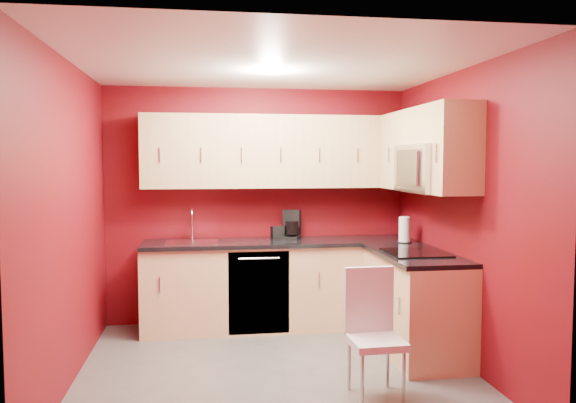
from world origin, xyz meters
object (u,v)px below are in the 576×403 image
object	(u,v)px
coffee_maker	(291,225)
napkin_holder	(277,233)
microwave	(430,169)
sink	(192,239)
paper_towel	(404,230)
dining_chair	(376,334)

from	to	relation	value
coffee_maker	napkin_holder	bearing A→B (deg)	-162.24
microwave	sink	world-z (taller)	microwave
sink	napkin_holder	xyz separation A→B (m)	(0.88, 0.10, 0.03)
coffee_maker	paper_towel	distance (m)	1.17
paper_towel	sink	bearing A→B (deg)	170.51
sink	paper_towel	xyz separation A→B (m)	(2.11, -0.35, 0.10)
napkin_holder	microwave	bearing A→B (deg)	-42.27
dining_chair	microwave	bearing A→B (deg)	47.23
microwave	napkin_holder	size ratio (longest dim) A/B	5.82
paper_towel	dining_chair	bearing A→B (deg)	-116.84
microwave	sink	distance (m)	2.43
dining_chair	paper_towel	bearing A→B (deg)	61.58
coffee_maker	napkin_holder	size ratio (longest dim) A/B	2.29
napkin_holder	dining_chair	size ratio (longest dim) A/B	0.14
coffee_maker	napkin_holder	distance (m)	0.16
dining_chair	sink	bearing A→B (deg)	124.62
sink	dining_chair	bearing A→B (deg)	-53.79
coffee_maker	dining_chair	size ratio (longest dim) A/B	0.32
microwave	coffee_maker	world-z (taller)	microwave
microwave	dining_chair	distance (m)	1.64
microwave	paper_towel	bearing A→B (deg)	88.51
napkin_holder	paper_towel	size ratio (longest dim) A/B	0.50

